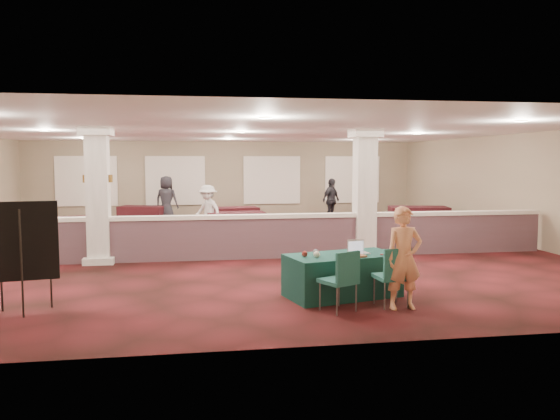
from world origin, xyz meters
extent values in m
plane|color=#4E1317|center=(0.00, 0.00, 0.00)|extent=(16.00, 16.00, 0.00)
cube|color=gray|center=(0.00, 8.00, 1.60)|extent=(16.00, 0.04, 3.20)
cube|color=gray|center=(0.00, -8.00, 1.60)|extent=(16.00, 0.04, 3.20)
cube|color=gray|center=(8.00, 0.00, 1.60)|extent=(0.04, 16.00, 3.20)
cube|color=white|center=(0.00, 0.00, 3.20)|extent=(16.00, 16.00, 0.02)
cube|color=brown|center=(0.00, -1.50, 0.50)|extent=(15.60, 0.20, 1.00)
cube|color=silver|center=(0.00, -1.50, 1.05)|extent=(15.60, 0.28, 0.10)
cube|color=beige|center=(-3.50, -1.50, 1.60)|extent=(0.50, 0.50, 3.20)
cube|color=beige|center=(-3.50, -1.50, 0.08)|extent=(0.70, 0.70, 0.16)
cube|color=beige|center=(-3.50, -1.50, 3.10)|extent=(0.72, 0.72, 0.20)
cube|color=beige|center=(3.00, -1.50, 1.60)|extent=(0.50, 0.50, 3.20)
cube|color=beige|center=(3.00, -1.50, 0.08)|extent=(0.70, 0.70, 0.16)
cube|color=beige|center=(3.00, -1.50, 3.10)|extent=(0.72, 0.72, 0.20)
cylinder|color=brown|center=(-3.78, -1.50, 2.00)|extent=(0.12, 0.12, 0.18)
cylinder|color=white|center=(-3.78, -1.50, 2.00)|extent=(0.09, 0.09, 0.10)
cylinder|color=brown|center=(-3.22, -1.50, 2.00)|extent=(0.12, 0.12, 0.18)
cylinder|color=white|center=(-3.22, -1.50, 2.00)|extent=(0.09, 0.09, 0.10)
cube|color=#0D3328|center=(1.31, -5.49, 0.38)|extent=(2.14, 1.43, 0.75)
cube|color=#205D4F|center=(1.94, -6.25, 0.49)|extent=(0.54, 0.54, 0.07)
cube|color=#205D4F|center=(1.96, -6.48, 0.76)|extent=(0.48, 0.10, 0.48)
cylinder|color=slate|center=(1.75, -6.48, 0.23)|extent=(0.03, 0.03, 0.46)
cylinder|color=slate|center=(2.16, -6.44, 0.23)|extent=(0.03, 0.03, 0.46)
cylinder|color=slate|center=(1.71, -6.06, 0.23)|extent=(0.03, 0.03, 0.46)
cylinder|color=slate|center=(2.13, -6.03, 0.23)|extent=(0.03, 0.03, 0.46)
cube|color=#205D4F|center=(0.99, -6.41, 0.49)|extent=(0.67, 0.67, 0.07)
cube|color=#205D4F|center=(1.09, -6.61, 0.76)|extent=(0.45, 0.26, 0.48)
cylinder|color=slate|center=(0.90, -6.68, 0.23)|extent=(0.03, 0.03, 0.46)
cylinder|color=slate|center=(1.26, -6.50, 0.23)|extent=(0.03, 0.03, 0.46)
cylinder|color=slate|center=(0.71, -6.32, 0.23)|extent=(0.03, 0.03, 0.46)
cylinder|color=slate|center=(1.08, -6.13, 0.23)|extent=(0.03, 0.03, 0.46)
cube|color=black|center=(-3.96, -5.74, 1.16)|extent=(1.05, 0.22, 1.26)
cylinder|color=black|center=(-4.36, -5.57, 0.84)|extent=(0.04, 0.04, 1.68)
cylinder|color=black|center=(-3.64, -5.45, 0.84)|extent=(0.04, 0.04, 1.68)
cylinder|color=black|center=(-3.92, -6.00, 0.84)|extent=(0.04, 0.04, 1.68)
imported|color=#FFB96E|center=(2.07, -6.45, 0.84)|extent=(0.62, 0.42, 1.68)
cube|color=black|center=(-4.80, 2.72, 0.35)|extent=(1.83, 1.13, 0.69)
cube|color=black|center=(0.07, 2.82, 0.38)|extent=(1.91, 1.05, 0.75)
cube|color=black|center=(6.50, 2.38, 0.33)|extent=(1.77, 1.12, 0.67)
cube|color=black|center=(-3.22, 6.50, 0.34)|extent=(1.88, 1.36, 0.69)
cube|color=black|center=(0.18, 5.17, 0.35)|extent=(1.86, 1.12, 0.71)
cube|color=black|center=(6.50, 3.20, 0.41)|extent=(2.16, 1.37, 0.81)
imported|color=black|center=(-3.98, 1.12, 0.80)|extent=(0.84, 0.57, 1.60)
imported|color=#BBBBB7|center=(-0.84, 2.86, 0.82)|extent=(1.08, 1.09, 1.64)
imported|color=black|center=(4.06, 6.00, 0.86)|extent=(1.08, 1.02, 1.72)
imported|color=black|center=(-2.30, 6.46, 0.92)|extent=(1.02, 0.79, 1.83)
cube|color=silver|center=(1.63, -5.46, 0.76)|extent=(0.39, 0.31, 0.02)
cube|color=silver|center=(1.60, -5.35, 0.89)|extent=(0.33, 0.09, 0.23)
cube|color=silver|center=(1.60, -5.36, 0.87)|extent=(0.30, 0.08, 0.20)
cube|color=#B9561D|center=(1.43, -5.73, 0.77)|extent=(0.48, 0.40, 0.03)
sphere|color=beige|center=(0.79, -5.73, 0.81)|extent=(0.11, 0.11, 0.11)
sphere|color=maroon|center=(0.60, -5.61, 0.81)|extent=(0.10, 0.10, 0.10)
sphere|color=#505056|center=(0.83, -5.48, 0.81)|extent=(0.11, 0.11, 0.11)
cube|color=#AD121C|center=(2.04, -5.61, 0.76)|extent=(0.13, 0.06, 0.01)
camera|label=1|loc=(-1.30, -14.78, 2.43)|focal=35.00mm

